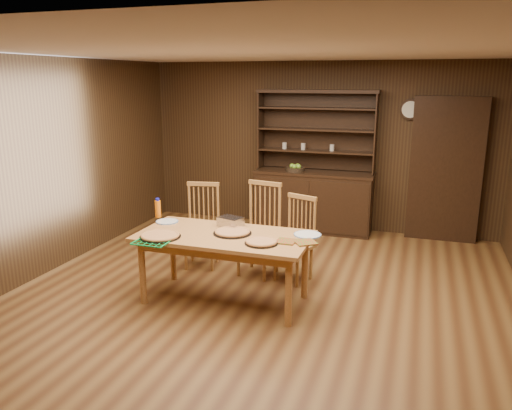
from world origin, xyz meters
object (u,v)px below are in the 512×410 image
(dining_table, at_px, (224,242))
(chair_center, at_px, (261,225))
(chair_left, at_px, (202,222))
(chair_right, at_px, (297,236))
(juice_bottle, at_px, (158,208))
(china_hutch, at_px, (314,193))

(dining_table, height_order, chair_center, chair_center)
(chair_left, bearing_deg, chair_right, -14.83)
(chair_center, bearing_deg, dining_table, -87.24)
(dining_table, bearing_deg, juice_bottle, 159.30)
(dining_table, distance_m, chair_center, 0.92)
(china_hutch, height_order, chair_center, china_hutch)
(china_hutch, xyz_separation_m, chair_left, (-1.03, -1.93, -0.03))
(china_hutch, distance_m, dining_table, 2.88)
(chair_center, bearing_deg, chair_right, 2.59)
(china_hutch, height_order, chair_right, china_hutch)
(chair_center, bearing_deg, juice_bottle, -144.06)
(chair_center, xyz_separation_m, juice_bottle, (-1.10, -0.54, 0.26))
(china_hutch, xyz_separation_m, chair_center, (-0.24, -1.95, 0.01))
(china_hutch, height_order, chair_left, china_hutch)
(dining_table, xyz_separation_m, chair_center, (0.11, 0.91, -0.06))
(dining_table, relative_size, juice_bottle, 7.87)
(chair_center, relative_size, chair_right, 1.12)
(dining_table, distance_m, chair_left, 1.16)
(chair_center, height_order, chair_right, chair_center)
(chair_right, bearing_deg, dining_table, -104.43)
(chair_right, distance_m, juice_bottle, 1.67)
(chair_left, relative_size, chair_center, 0.94)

